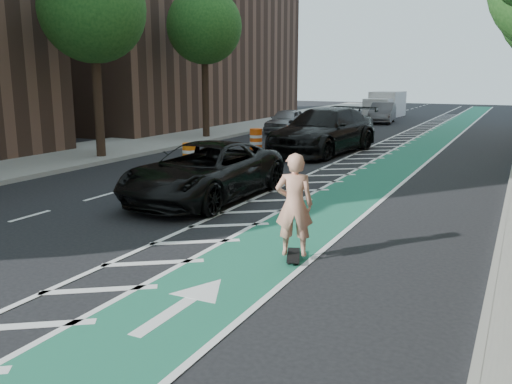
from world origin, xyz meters
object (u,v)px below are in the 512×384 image
Objects in this scene: skateboarder at (294,205)px; suv_near at (205,171)px; barrel_a at (189,155)px; suv_far at (324,131)px.

skateboarder reaches higher than suv_near.
skateboarder is at bearing -46.83° from barrel_a.
barrel_a is (-3.40, 4.41, -0.36)m from suv_near.
suv_near reaches higher than barrel_a.
barrel_a is at bearing 128.19° from suv_near.
suv_far reaches higher than suv_near.
skateboarder reaches higher than barrel_a.
suv_near is (-4.10, 3.59, -0.28)m from skateboarder.
suv_far reaches higher than barrel_a.
barrel_a is (-3.26, -5.63, -0.56)m from suv_far.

